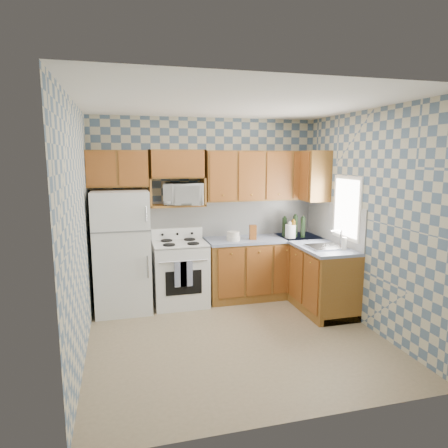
{
  "coord_description": "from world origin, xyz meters",
  "views": [
    {
      "loc": [
        -1.27,
        -4.29,
        2.12
      ],
      "look_at": [
        0.05,
        0.75,
        1.25
      ],
      "focal_mm": 32.0,
      "sensor_mm": 36.0,
      "label": 1
    }
  ],
  "objects_px": {
    "refrigerator": "(122,252)",
    "stove_body": "(180,274)",
    "microwave": "(184,194)",
    "electric_kettle": "(290,231)"
  },
  "relations": [
    {
      "from": "refrigerator",
      "to": "stove_body",
      "type": "distance_m",
      "value": 0.89
    },
    {
      "from": "microwave",
      "to": "stove_body",
      "type": "bearing_deg",
      "value": -117.83
    },
    {
      "from": "refrigerator",
      "to": "stove_body",
      "type": "height_order",
      "value": "refrigerator"
    },
    {
      "from": "microwave",
      "to": "electric_kettle",
      "type": "distance_m",
      "value": 1.69
    },
    {
      "from": "refrigerator",
      "to": "microwave",
      "type": "xyz_separation_m",
      "value": [
        0.9,
        0.13,
        0.76
      ]
    },
    {
      "from": "microwave",
      "to": "electric_kettle",
      "type": "xyz_separation_m",
      "value": [
        1.57,
        -0.21,
        -0.58
      ]
    },
    {
      "from": "electric_kettle",
      "to": "stove_body",
      "type": "bearing_deg",
      "value": 176.6
    },
    {
      "from": "stove_body",
      "to": "microwave",
      "type": "xyz_separation_m",
      "value": [
        0.1,
        0.11,
        1.15
      ]
    },
    {
      "from": "microwave",
      "to": "electric_kettle",
      "type": "bearing_deg",
      "value": 6.75
    },
    {
      "from": "refrigerator",
      "to": "stove_body",
      "type": "bearing_deg",
      "value": 1.78
    }
  ]
}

